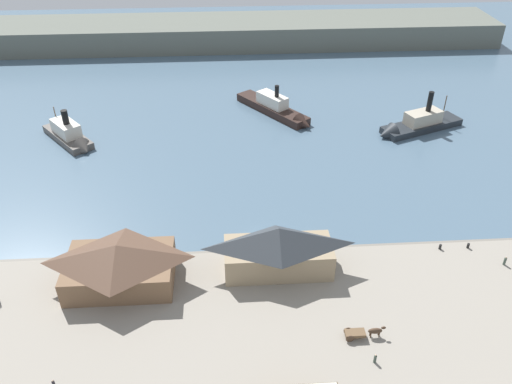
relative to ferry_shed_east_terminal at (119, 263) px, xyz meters
name	(u,v)px	position (x,y,z in m)	size (l,w,h in m)	color
ground_plane	(259,241)	(22.30, 9.87, -4.90)	(320.00, 320.00, 0.00)	slate
quay_promenade	(270,337)	(22.30, -12.13, -4.30)	(110.00, 36.00, 1.20)	gray
seawall_edge	(260,252)	(22.30, 6.27, -4.40)	(110.00, 0.80, 1.00)	slate
ferry_shed_east_terminal	(119,263)	(0.00, 0.00, 0.00)	(16.68, 11.25, 7.29)	brown
ferry_shed_customs_shed	(278,249)	(24.78, 1.21, 0.51)	(17.41, 7.59, 8.28)	#998466
horse_cart	(363,332)	(35.11, -13.49, -2.78)	(5.70, 1.54, 1.87)	brown
pedestrian_standing_center	(375,359)	(35.78, -17.80, -3.00)	(0.38, 0.38, 1.54)	#3D4C42
pedestrian_by_tram	(505,261)	(61.88, -0.19, -2.95)	(0.41, 0.41, 1.66)	#3D4C42
pedestrian_at_waters_edge	(54,384)	(-5.69, -18.97, -3.01)	(0.38, 0.38, 1.52)	#232328
mooring_post_center_west	(440,247)	(52.81, 4.35, -3.25)	(0.44, 0.44, 0.90)	black
mooring_post_center_east	(468,246)	(57.68, 4.33, -3.25)	(0.44, 0.44, 0.90)	black
ferry_mid_harbor	(414,125)	(63.01, 49.78, -3.34)	(23.45, 13.56, 11.31)	#23282D
ferry_approaching_west	(70,136)	(-19.15, 49.16, -3.18)	(14.99, 17.08, 9.58)	#514C47
ferry_departing_north	(278,109)	(30.88, 60.81, -3.28)	(18.98, 23.44, 9.09)	black
far_headland	(237,32)	(22.30, 119.87, -0.90)	(180.00, 24.00, 8.00)	#60665B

